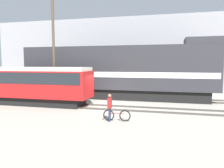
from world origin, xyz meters
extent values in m
plane|color=#9E998C|center=(0.00, 0.00, 0.00)|extent=(120.00, 120.00, 0.00)
cube|color=#47423D|center=(0.00, -1.59, 0.07)|extent=(60.00, 0.07, 0.14)
cube|color=#47423D|center=(0.00, -0.16, 0.07)|extent=(60.00, 0.07, 0.14)
cube|color=#47423D|center=(0.00, 3.33, 0.07)|extent=(60.00, 0.07, 0.14)
cube|color=#47423D|center=(0.00, 4.76, 0.07)|extent=(60.00, 0.07, 0.14)
cube|color=#99999E|center=(0.00, 13.38, 4.65)|extent=(37.48, 6.00, 9.30)
cube|color=black|center=(0.08, 4.05, 0.50)|extent=(17.19, 2.55, 1.00)
cube|color=#2D2D33|center=(0.08, 4.05, 3.05)|extent=(18.69, 3.00, 4.09)
cube|color=white|center=(0.08, 4.05, 2.43)|extent=(18.31, 3.04, 0.50)
cube|color=#2D2D33|center=(7.92, 4.05, 5.39)|extent=(3.00, 2.85, 0.60)
cube|color=black|center=(-6.18, -0.87, 0.35)|extent=(9.13, 2.00, 0.70)
cube|color=red|center=(-6.18, -0.87, 1.78)|extent=(10.38, 2.50, 2.16)
cube|color=#1E2328|center=(-6.18, -0.87, 2.31)|extent=(9.96, 2.54, 0.90)
cube|color=beige|center=(-6.18, -0.87, 3.01)|extent=(10.17, 2.38, 0.30)
torus|color=black|center=(2.56, -4.32, 0.34)|extent=(0.68, 0.13, 0.68)
torus|color=black|center=(1.57, -4.41, 0.34)|extent=(0.68, 0.13, 0.68)
cylinder|color=#B21E1E|center=(2.07, -4.36, 0.46)|extent=(0.84, 0.11, 0.04)
cylinder|color=#B21E1E|center=(1.72, -4.39, 0.49)|extent=(0.03, 0.03, 0.31)
cylinder|color=#262626|center=(2.56, -4.32, 0.73)|extent=(0.06, 0.44, 0.02)
cylinder|color=#232D4C|center=(1.66, -4.47, 0.41)|extent=(0.11, 0.11, 0.81)
cylinder|color=#232D4C|center=(1.68, -4.63, 0.41)|extent=(0.11, 0.11, 0.81)
cube|color=maroon|center=(1.67, -4.55, 1.12)|extent=(0.25, 0.38, 0.62)
sphere|color=#8C664C|center=(1.67, -4.55, 1.54)|extent=(0.22, 0.22, 0.22)
cylinder|color=#4C3D2D|center=(-5.34, 1.59, 4.73)|extent=(0.24, 0.24, 9.46)
camera|label=1|loc=(4.95, -16.93, 3.46)|focal=35.00mm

